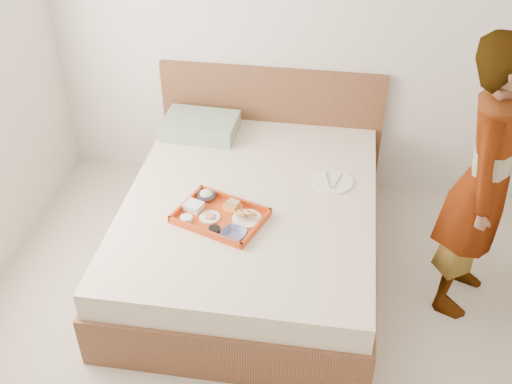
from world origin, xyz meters
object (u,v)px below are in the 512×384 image
Objects in this scene: dinner_plate at (333,182)px; person at (485,182)px; tray at (220,216)px; bed at (251,229)px.

person is at bearing -22.38° from dinner_plate.
tray is at bearing -143.60° from dinner_plate.
person reaches higher than tray.
person is (0.84, -0.34, 0.34)m from dinner_plate.
dinner_plate is 0.96m from person.
bed is at bearing 106.68° from person.
bed is at bearing -154.68° from dinner_plate.
dinner_plate is at bearing 88.88° from person.
person is at bearing -4.57° from bed.
bed is at bearing 78.61° from tray.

